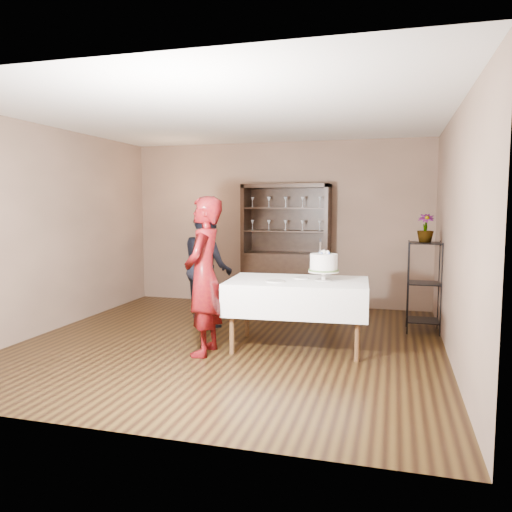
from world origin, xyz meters
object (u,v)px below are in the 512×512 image
object	(u,v)px
china_hutch	(286,267)
man	(208,266)
cake	(324,264)
potted_plant	(425,228)
cake_table	(298,296)
woman	(204,276)
plant_etagere	(424,283)

from	to	relation	value
china_hutch	man	size ratio (longest dim) A/B	1.21
cake	potted_plant	xyz separation A→B (m)	(1.16, 1.13, 0.37)
cake_table	woman	distance (m)	1.12
china_hutch	potted_plant	distance (m)	2.43
plant_etagere	potted_plant	distance (m)	0.72
plant_etagere	potted_plant	bearing A→B (deg)	-150.10
plant_etagere	potted_plant	size ratio (longest dim) A/B	3.22
cake_table	man	size ratio (longest dim) A/B	1.01
cake_table	woman	size ratio (longest dim) A/B	0.94
cake_table	woman	bearing A→B (deg)	-152.23
woman	potted_plant	world-z (taller)	woman
woman	cake	world-z (taller)	woman
woman	cake	distance (m)	1.38
plant_etagere	cake	distance (m)	1.67
potted_plant	woman	bearing A→B (deg)	-145.07
woman	cake	bearing A→B (deg)	110.12
woman	man	world-z (taller)	woman
cake_table	potted_plant	bearing A→B (deg)	39.08
woman	potted_plant	distance (m)	2.99
man	potted_plant	distance (m)	2.95
plant_etagere	cake_table	distance (m)	1.88
china_hutch	woman	bearing A→B (deg)	-97.20
plant_etagere	china_hutch	bearing A→B (deg)	153.17
china_hutch	cake	world-z (taller)	china_hutch
china_hutch	woman	distance (m)	2.78
woman	plant_etagere	bearing A→B (deg)	121.00
china_hutch	cake	distance (m)	2.39
cake	potted_plant	size ratio (longest dim) A/B	1.31
cake_table	potted_plant	world-z (taller)	potted_plant
cake	plant_etagere	bearing A→B (deg)	44.10
cake_table	woman	xyz separation A→B (m)	(-0.96, -0.51, 0.27)
plant_etagere	woman	world-z (taller)	woman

